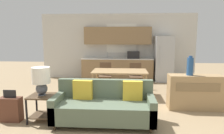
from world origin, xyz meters
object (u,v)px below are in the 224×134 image
object	(u,v)px
dining_chair_far_left	(105,74)
suitcase	(11,109)
couch	(104,106)
vase	(190,66)
table_lamp	(41,78)
dining_table	(120,73)
dining_chair_far_right	(136,75)
credenza	(195,92)
side_table	(42,103)
refrigerator	(163,59)

from	to	relation	value
dining_chair_far_left	suitcase	xyz separation A→B (m)	(-1.69, -2.84, -0.23)
dining_chair_far_left	couch	bearing A→B (deg)	-86.65
vase	suitcase	xyz separation A→B (m)	(-3.91, -0.97, -0.80)
table_lamp	dining_chair_far_left	size ratio (longest dim) A/B	0.67
vase	dining_table	bearing A→B (deg)	148.65
table_lamp	dining_chair_far_right	size ratio (longest dim) A/B	0.67
suitcase	dining_table	bearing A→B (deg)	42.14
dining_chair_far_right	dining_chair_far_left	world-z (taller)	same
couch	vase	world-z (taller)	vase
couch	dining_chair_far_right	size ratio (longest dim) A/B	2.27
credenza	side_table	bearing A→B (deg)	-164.74
refrigerator	couch	distance (m)	4.56
refrigerator	side_table	xyz separation A→B (m)	(-3.23, -4.10, -0.52)
credenza	dining_chair_far_right	xyz separation A→B (m)	(-1.34, 1.81, 0.07)
table_lamp	dining_chair_far_right	bearing A→B (deg)	52.92
side_table	table_lamp	xyz separation A→B (m)	(0.01, 0.01, 0.53)
vase	suitcase	distance (m)	4.11
table_lamp	credenza	bearing A→B (deg)	15.21
side_table	dining_chair_far_right	bearing A→B (deg)	52.88
suitcase	table_lamp	bearing A→B (deg)	6.19
refrigerator	dining_chair_far_left	xyz separation A→B (m)	(-2.19, -1.33, -0.40)
table_lamp	vase	size ratio (longest dim) A/B	1.26
table_lamp	dining_chair_far_left	world-z (taller)	table_lamp
couch	dining_chair_far_right	world-z (taller)	dining_chair_far_right
dining_chair_far_right	dining_chair_far_left	distance (m)	1.03
table_lamp	suitcase	size ratio (longest dim) A/B	0.88
refrigerator	table_lamp	bearing A→B (deg)	-128.25
dining_table	credenza	bearing A→B (deg)	-28.46
couch	credenza	xyz separation A→B (m)	(2.11, 0.94, 0.08)
dining_chair_far_right	dining_chair_far_left	size ratio (longest dim) A/B	1.00
side_table	suitcase	world-z (taller)	suitcase
couch	suitcase	bearing A→B (deg)	-178.20
table_lamp	refrigerator	bearing A→B (deg)	51.75
dining_table	vase	xyz separation A→B (m)	(1.70, -1.04, 0.36)
table_lamp	vase	distance (m)	3.38
side_table	dining_chair_far_right	world-z (taller)	dining_chair_far_right
credenza	dining_chair_far_left	bearing A→B (deg)	142.15
dining_table	table_lamp	size ratio (longest dim) A/B	2.73
dining_chair_far_left	suitcase	bearing A→B (deg)	-122.83
table_lamp	suitcase	bearing A→B (deg)	-173.81
dining_chair_far_left	credenza	bearing A→B (deg)	-39.83
credenza	vase	world-z (taller)	vase
refrigerator	dining_table	size ratio (longest dim) A/B	1.11
dining_chair_far_left	suitcase	world-z (taller)	dining_chair_far_left
side_table	dining_table	bearing A→B (deg)	51.06
couch	credenza	distance (m)	2.31
dining_table	dining_chair_far_right	xyz separation A→B (m)	(0.51, 0.81, -0.21)
suitcase	side_table	bearing A→B (deg)	5.81
vase	dining_chair_far_right	distance (m)	2.26
credenza	refrigerator	bearing A→B (deg)	93.30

